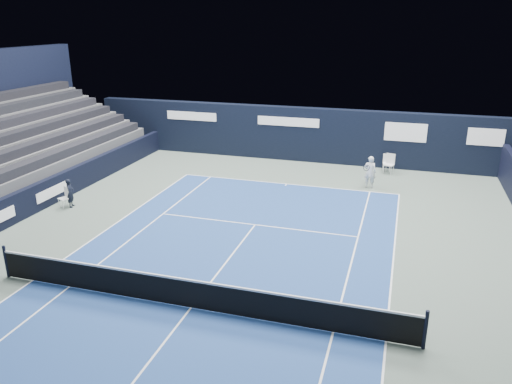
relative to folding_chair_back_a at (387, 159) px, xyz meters
The scene contains 11 objects.
ground 14.61m from the folding_chair_back_a, 108.64° to the right, with size 48.00×48.00×0.00m, color #505F54.
court_surface 16.51m from the folding_chair_back_a, 106.42° to the right, with size 10.97×23.77×0.01m, color navy.
folding_chair_back_a is the anchor object (origin of this frame).
folding_chair_back_b 0.60m from the folding_chair_back_a, 73.20° to the right, with size 0.59×0.58×1.08m.
line_judge_chair 16.55m from the folding_chair_back_a, 143.21° to the right, with size 0.53×0.52×0.92m.
line_judge 16.32m from the folding_chair_back_a, 143.17° to the right, with size 0.47×0.31×1.28m, color black.
court_markings 16.51m from the folding_chair_back_a, 106.42° to the right, with size 11.03×23.83×0.00m.
tennis_net 16.50m from the folding_chair_back_a, 106.42° to the right, with size 12.90×0.10×1.10m.
back_sponsor_wall 4.80m from the folding_chair_back_a, behind, with size 26.00×0.63×3.10m.
side_barrier_left 17.25m from the folding_chair_back_a, 145.18° to the right, with size 0.33×22.00×1.20m.
tennis_player 3.34m from the folding_chair_back_a, 101.37° to the right, with size 0.60×0.81×1.60m.
Camera 1 is at (5.41, -11.40, 7.93)m, focal length 35.00 mm.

